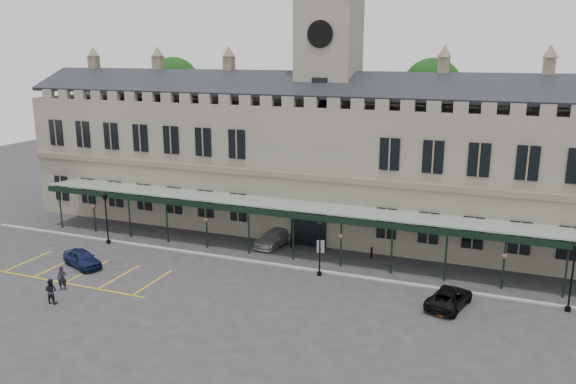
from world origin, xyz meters
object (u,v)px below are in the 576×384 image
(lamp_post_left, at_px, (106,213))
(station_building, at_px, (327,163))
(traffic_cone, at_px, (441,311))
(car_taxi, at_px, (275,238))
(car_van, at_px, (449,297))
(lamp_post_mid, at_px, (320,242))
(car_left_a, at_px, (82,259))
(clock_tower, at_px, (328,91))
(person_b, at_px, (51,291))
(lamp_post_right, at_px, (573,270))
(person_a, at_px, (62,278))
(sign_board, at_px, (321,247))

(lamp_post_left, bearing_deg, station_building, 33.12)
(traffic_cone, height_order, car_taxi, car_taxi)
(car_taxi, xyz_separation_m, car_van, (15.60, -7.08, -0.05))
(lamp_post_left, relative_size, lamp_post_mid, 1.07)
(lamp_post_left, relative_size, car_left_a, 1.19)
(clock_tower, bearing_deg, station_building, -90.00)
(car_van, height_order, person_b, person_b)
(clock_tower, xyz_separation_m, lamp_post_right, (20.12, -11.03, -10.22))
(lamp_post_mid, height_order, person_a, lamp_post_mid)
(lamp_post_right, bearing_deg, lamp_post_mid, -179.51)
(lamp_post_mid, relative_size, car_left_a, 1.11)
(sign_board, height_order, car_van, car_van)
(person_b, bearing_deg, station_building, -127.39)
(station_building, height_order, lamp_post_left, station_building)
(car_van, bearing_deg, car_taxi, -10.08)
(car_van, bearing_deg, sign_board, -16.37)
(car_left_a, bearing_deg, lamp_post_left, 40.27)
(lamp_post_mid, bearing_deg, sign_board, 107.16)
(car_left_a, distance_m, person_b, 6.68)
(car_van, distance_m, person_a, 26.99)
(sign_board, relative_size, person_a, 0.63)
(clock_tower, relative_size, traffic_cone, 38.25)
(clock_tower, relative_size, car_taxi, 5.32)
(clock_tower, distance_m, traffic_cone, 23.08)
(lamp_post_right, xyz_separation_m, person_b, (-32.42, -11.39, -2.01))
(lamp_post_mid, relative_size, car_taxi, 0.96)
(station_building, distance_m, lamp_post_left, 20.33)
(traffic_cone, xyz_separation_m, car_van, (0.36, 1.59, 0.31))
(lamp_post_right, bearing_deg, person_b, -160.64)
(lamp_post_mid, relative_size, sign_board, 3.98)
(lamp_post_right, bearing_deg, lamp_post_left, 179.98)
(car_taxi, relative_size, car_van, 1.04)
(lamp_post_left, xyz_separation_m, traffic_cone, (29.16, -3.65, -2.52))
(traffic_cone, relative_size, person_b, 0.37)
(lamp_post_left, distance_m, lamp_post_right, 36.87)
(clock_tower, distance_m, car_left_a, 25.41)
(sign_board, bearing_deg, person_a, -152.66)
(lamp_post_left, height_order, person_b, lamp_post_left)
(station_building, distance_m, person_b, 26.10)
(clock_tower, xyz_separation_m, traffic_cone, (12.41, -14.66, -12.79))
(lamp_post_right, xyz_separation_m, person_a, (-33.32, -9.38, -2.01))
(sign_board, xyz_separation_m, person_a, (-14.76, -13.98, 0.34))
(clock_tower, height_order, car_van, clock_tower)
(lamp_post_mid, xyz_separation_m, lamp_post_right, (17.09, 0.15, 0.25))
(sign_board, height_order, person_a, person_a)
(traffic_cone, height_order, person_a, person_a)
(lamp_post_left, distance_m, car_van, 29.67)
(lamp_post_left, bearing_deg, car_taxi, 19.83)
(lamp_post_right, relative_size, traffic_cone, 7.52)
(lamp_post_left, xyz_separation_m, car_taxi, (13.92, 5.02, -2.16))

